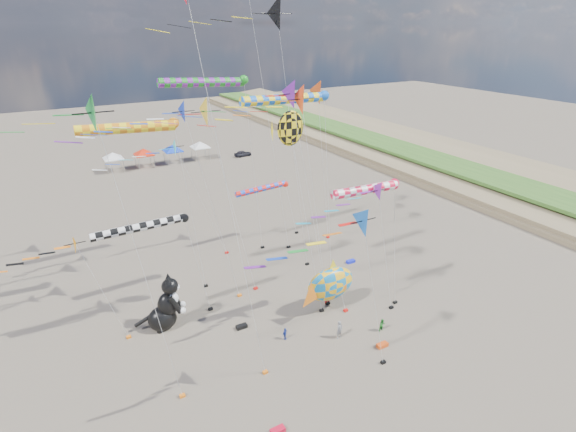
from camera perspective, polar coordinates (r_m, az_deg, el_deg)
The scene contains 30 objects.
ground at distance 32.73m, azimuth 11.46°, elevation -21.59°, with size 260.00×260.00×0.00m, color brown.
delta_kite_1 at distance 34.88m, azimuth -11.47°, elevation 12.44°, with size 13.36×2.61×18.13m.
delta_kite_2 at distance 34.13m, azimuth -27.14°, elevation -3.50°, with size 7.87×1.53×10.16m.
delta_kite_4 at distance 43.40m, azimuth -14.03°, elevation 8.08°, with size 10.15×1.83×13.27m.
delta_kite_5 at distance 33.47m, azimuth 9.85°, elevation 2.54°, with size 8.97×1.61×12.44m.
delta_kite_6 at distance 38.08m, azimuth -3.55°, elevation 24.09°, with size 13.85×2.91×25.09m.
delta_kite_7 at distance 26.69m, azimuth 8.62°, elevation -0.42°, with size 9.36×1.97×13.57m.
delta_kite_8 at distance 32.49m, azimuth 1.68°, elevation 14.49°, with size 9.41×2.37×19.33m.
delta_kite_9 at distance 34.27m, azimuth -12.83°, elevation 12.31°, with size 9.27×1.86×17.97m.
delta_kite_10 at distance 23.53m, azimuth -26.21°, elevation 11.00°, with size 10.15×2.05×20.16m.
delta_kite_11 at distance 45.60m, azimuth 2.48°, elevation 15.19°, with size 11.09×2.62×17.99m.
delta_kite_12 at distance 31.48m, azimuth -0.65°, elevation 14.61°, with size 12.29×2.23×19.55m.
windsock_0 at distance 36.63m, azimuth -19.13°, elevation 10.50°, with size 8.90×0.87×16.02m.
windsock_1 at distance 34.94m, azimuth -17.78°, elevation -1.32°, with size 8.53×0.69×9.36m.
windsock_2 at distance 35.52m, azimuth 0.13°, elevation 14.54°, with size 9.02×0.80×17.93m.
windsock_3 at distance 42.50m, azimuth -10.19°, elevation 16.31°, with size 9.69×0.86×18.43m.
windsock_4 at distance 34.09m, azimuth 10.29°, elevation 3.32°, with size 7.34×0.77×11.88m.
windsock_5 at distance 48.79m, azimuth -3.06°, elevation 3.50°, with size 7.71×0.67×6.73m.
angelfish_kite at distance 33.68m, azimuth 0.03°, elevation 10.82°, with size 3.74×3.02×17.02m.
cat_inflatable at distance 37.81m, azimuth -15.51°, elevation -10.47°, with size 3.52×1.76×4.75m, color black, non-canonical shape.
fish_inflatable at distance 38.59m, azimuth 5.37°, elevation -8.58°, with size 6.04×2.99×4.82m.
person_adult at distance 36.47m, azimuth 6.56°, elevation -14.14°, with size 0.57×0.37×1.55m, color slate.
child_green at distance 37.84m, azimuth 11.90°, elevation -13.40°, with size 0.54×0.42×1.11m, color #248028.
child_blue at distance 36.29m, azimuth -0.38°, elevation -14.71°, with size 0.60×0.25×1.02m, color #2B42A5.
kite_bag_0 at distance 30.16m, azimuth -1.31°, elevation -25.57°, with size 0.90×0.44×0.30m, color red.
kite_bag_1 at distance 47.15m, azimuth 7.96°, elevation -5.73°, with size 0.90×0.44×0.30m, color #1521D7.
kite_bag_2 at distance 36.52m, azimuth 11.88°, elevation -15.74°, with size 0.90×0.44×0.30m, color #DB4812.
kite_bag_3 at distance 37.78m, azimuth -5.91°, elevation -13.79°, with size 0.90×0.44×0.30m, color black.
tent_row at distance 81.17m, azimuth -16.17°, elevation 8.35°, with size 19.20×4.20×3.80m.
parked_car at distance 84.58m, azimuth -5.76°, elevation 7.90°, with size 1.29×3.21×1.09m, color #26262D.
Camera 1 is at (-16.46, -16.66, 22.87)m, focal length 28.00 mm.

